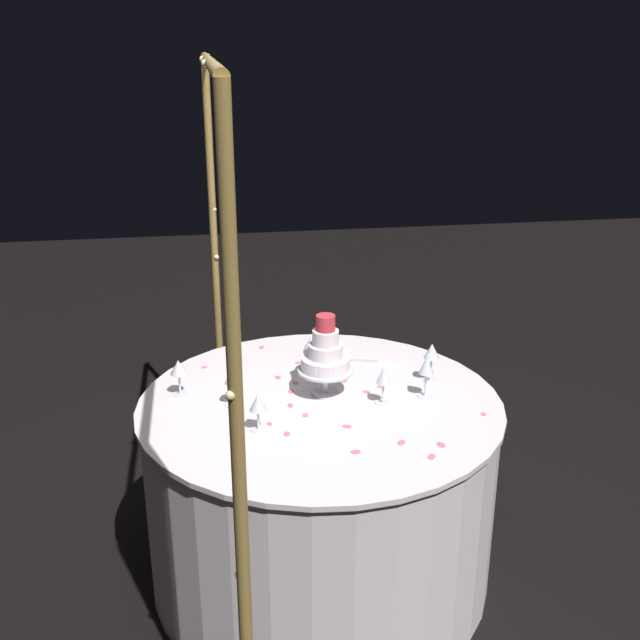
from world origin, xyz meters
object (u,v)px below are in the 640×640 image
at_px(wine_glass_1, 432,353).
at_px(cake_knife, 368,361).
at_px(tiered_cake, 325,355).
at_px(wine_glass_5, 384,377).
at_px(main_table, 320,489).
at_px(wine_glass_4, 232,378).
at_px(decorative_arch, 220,265).
at_px(wine_glass_6, 179,369).
at_px(wine_glass_3, 310,346).
at_px(wine_glass_0, 258,404).
at_px(wine_glass_2, 426,367).

relative_size(wine_glass_1, cake_knife, 0.57).
distance_m(tiered_cake, wine_glass_5, 0.24).
height_order(main_table, wine_glass_4, wine_glass_4).
height_order(decorative_arch, cake_knife, decorative_arch).
bearing_deg(tiered_cake, wine_glass_6, 81.55).
height_order(wine_glass_3, wine_glass_4, wine_glass_3).
distance_m(main_table, wine_glass_3, 0.58).
height_order(tiered_cake, wine_glass_5, tiered_cake).
bearing_deg(wine_glass_3, decorative_arch, 123.64).
relative_size(main_table, tiered_cake, 4.28).
bearing_deg(wine_glass_1, tiered_cake, 96.35).
height_order(wine_glass_0, wine_glass_1, wine_glass_1).
xyz_separation_m(wine_glass_0, wine_glass_1, (0.30, -0.73, 0.02)).
bearing_deg(decorative_arch, wine_glass_1, -82.73).
distance_m(decorative_arch, wine_glass_4, 0.45).
xyz_separation_m(wine_glass_1, wine_glass_2, (-0.13, 0.06, 0.00)).
relative_size(wine_glass_2, wine_glass_5, 1.08).
distance_m(wine_glass_0, wine_glass_3, 0.50).
bearing_deg(wine_glass_5, wine_glass_1, -55.37).
bearing_deg(wine_glass_4, cake_knife, -61.95).
height_order(tiered_cake, wine_glass_4, tiered_cake).
bearing_deg(wine_glass_5, main_table, 76.08).
bearing_deg(wine_glass_3, wine_glass_1, -105.47).
bearing_deg(wine_glass_1, wine_glass_2, 154.92).
relative_size(wine_glass_3, wine_glass_6, 1.17).
relative_size(wine_glass_5, cake_knife, 0.55).
height_order(main_table, wine_glass_2, wine_glass_2).
bearing_deg(wine_glass_4, tiered_cake, -83.38).
xyz_separation_m(wine_glass_2, wine_glass_4, (0.04, 0.75, -0.01)).
distance_m(wine_glass_4, cake_knife, 0.69).
distance_m(wine_glass_0, wine_glass_4, 0.22).
distance_m(wine_glass_3, cake_knife, 0.31).
height_order(wine_glass_4, cake_knife, wine_glass_4).
bearing_deg(wine_glass_6, tiered_cake, -98.45).
height_order(wine_glass_0, wine_glass_3, wine_glass_3).
xyz_separation_m(wine_glass_1, wine_glass_3, (0.13, 0.48, 0.01)).
height_order(wine_glass_1, wine_glass_3, wine_glass_3).
bearing_deg(wine_glass_1, wine_glass_6, 88.04).
distance_m(main_table, wine_glass_2, 0.67).
xyz_separation_m(main_table, cake_knife, (0.34, -0.27, 0.40)).
relative_size(wine_glass_0, wine_glass_2, 0.83).
distance_m(wine_glass_2, wine_glass_4, 0.75).
xyz_separation_m(wine_glass_2, wine_glass_5, (-0.03, 0.18, -0.01)).
relative_size(decorative_arch, wine_glass_5, 13.26).
bearing_deg(tiered_cake, cake_knife, -40.28).
xyz_separation_m(wine_glass_0, wine_glass_6, (0.34, 0.28, 0.01)).
xyz_separation_m(wine_glass_0, wine_glass_4, (0.21, 0.08, 0.01)).
distance_m(main_table, wine_glass_6, 0.75).
distance_m(main_table, wine_glass_1, 0.72).
bearing_deg(decorative_arch, wine_glass_0, -151.36).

